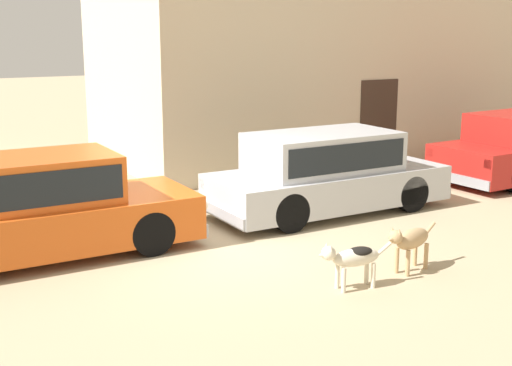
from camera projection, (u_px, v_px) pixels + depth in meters
The scene contains 6 objects.
ground_plane at pixel (229, 247), 10.45m from camera, with size 80.00×80.00×0.00m, color tan.
parked_sedan_nearest at pixel (51, 206), 9.95m from camera, with size 4.34×1.71×1.50m.
parked_sedan_second at pixel (326, 171), 12.30m from camera, with size 4.54×1.76×1.47m.
apartment_block at pixel (386, 9), 19.09m from camera, with size 15.71×5.42×7.62m.
stray_dog_spotted at pixel (353, 257), 8.68m from camera, with size 1.07×0.31×0.65m.
stray_dog_tan at pixel (410, 240), 9.28m from camera, with size 1.07×0.39×0.70m.
Camera 1 is at (-4.57, -8.88, 3.27)m, focal length 47.81 mm.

